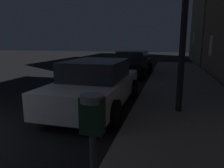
# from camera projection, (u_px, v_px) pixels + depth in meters

# --- Properties ---
(parking_meter) EXTENTS (0.19, 0.19, 1.41)m
(parking_meter) POSITION_uv_depth(u_px,v_px,m) (93.00, 136.00, 1.68)
(parking_meter) COLOR #59595B
(parking_meter) RESTS_ON sidewalk
(car_white) EXTENTS (2.05, 4.39, 1.43)m
(car_white) POSITION_uv_depth(u_px,v_px,m) (97.00, 84.00, 6.27)
(car_white) COLOR silver
(car_white) RESTS_ON ground
(car_black) EXTENTS (2.14, 4.40, 1.43)m
(car_black) POSITION_uv_depth(u_px,v_px,m) (132.00, 63.00, 12.38)
(car_black) COLOR black
(car_black) RESTS_ON ground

